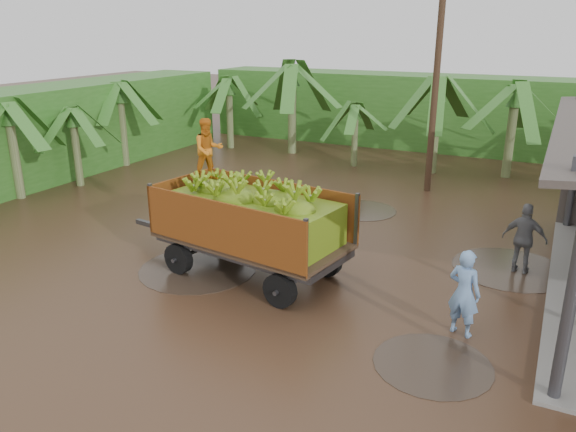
{
  "coord_description": "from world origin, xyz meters",
  "views": [
    {
      "loc": [
        4.83,
        -12.7,
        5.89
      ],
      "look_at": [
        -0.91,
        -1.1,
        1.5
      ],
      "focal_mm": 35.0,
      "sensor_mm": 36.0,
      "label": 1
    }
  ],
  "objects_px": {
    "man_grey": "(524,239)",
    "man_blue": "(464,293)",
    "utility_pole": "(436,84)",
    "banana_trailer": "(250,220)"
  },
  "relations": [
    {
      "from": "banana_trailer",
      "to": "man_grey",
      "type": "xyz_separation_m",
      "value": [
        6.02,
        3.1,
        -0.52
      ]
    },
    {
      "from": "man_blue",
      "to": "utility_pole",
      "type": "distance_m",
      "value": 10.97
    },
    {
      "from": "man_blue",
      "to": "man_grey",
      "type": "height_order",
      "value": "man_blue"
    },
    {
      "from": "man_blue",
      "to": "utility_pole",
      "type": "xyz_separation_m",
      "value": [
        -3.01,
        10.11,
        3.04
      ]
    },
    {
      "from": "man_blue",
      "to": "utility_pole",
      "type": "height_order",
      "value": "utility_pole"
    },
    {
      "from": "man_grey",
      "to": "man_blue",
      "type": "bearing_deg",
      "value": 82.42
    },
    {
      "from": "banana_trailer",
      "to": "man_grey",
      "type": "bearing_deg",
      "value": 35.9
    },
    {
      "from": "man_grey",
      "to": "utility_pole",
      "type": "distance_m",
      "value": 8.04
    },
    {
      "from": "man_blue",
      "to": "man_grey",
      "type": "relative_size",
      "value": 1.01
    },
    {
      "from": "man_grey",
      "to": "utility_pole",
      "type": "xyz_separation_m",
      "value": [
        -3.83,
        6.38,
        3.04
      ]
    }
  ]
}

